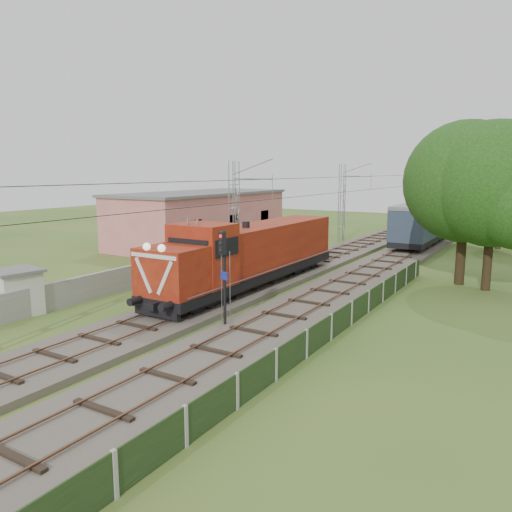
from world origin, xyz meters
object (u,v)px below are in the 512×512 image
Objects in this scene: locomotive at (250,253)px; relay_hut at (16,292)px; signal_post at (223,263)px; coach_rake at (479,200)px.

locomotive is 6.67× the size of relay_hut.
coach_rake is at bearing 88.59° from signal_post.
locomotive is at bearing 55.79° from relay_hut.
signal_post is 1.77× the size of relay_hut.
relay_hut is at bearing -99.45° from coach_rake.
relay_hut is (-12.40, -74.47, -1.38)m from coach_rake.
locomotive is 13.21m from relay_hut.
signal_post reaches higher than coach_rake.
coach_rake is at bearing 85.50° from locomotive.
signal_post is at bearing -66.80° from locomotive.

